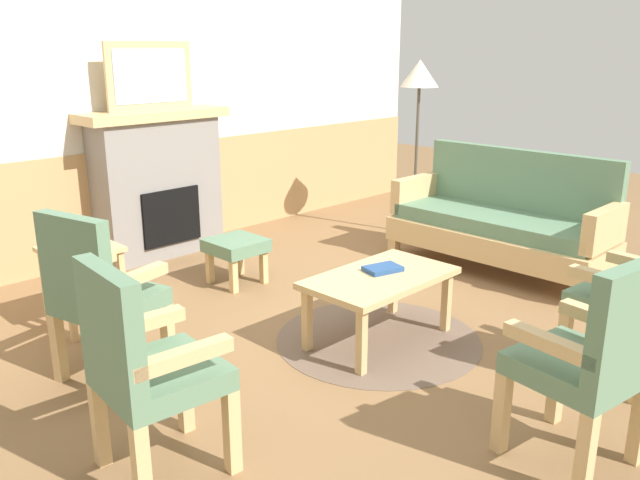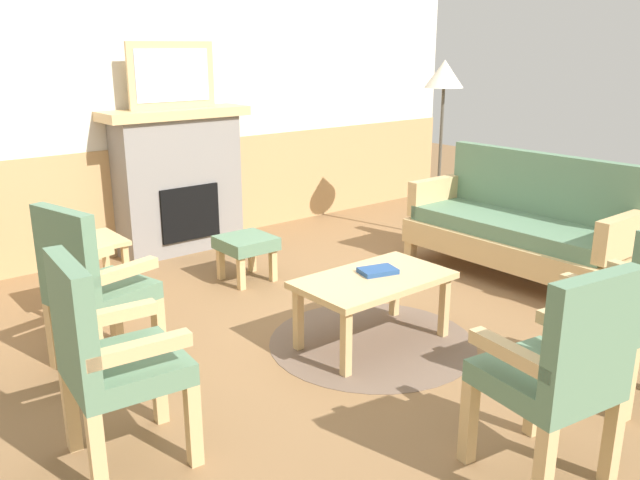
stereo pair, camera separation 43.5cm
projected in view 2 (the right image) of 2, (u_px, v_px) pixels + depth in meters
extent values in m
plane|color=olive|center=(354.00, 332.00, 4.28)|extent=(14.00, 14.00, 0.00)
cube|color=silver|center=(160.00, 99.00, 5.82)|extent=(7.20, 0.12, 2.70)
cube|color=tan|center=(170.00, 195.00, 6.02)|extent=(7.20, 0.02, 0.95)
cube|color=gray|center=(179.00, 185.00, 5.85)|extent=(1.10, 0.36, 1.20)
cube|color=black|center=(191.00, 213.00, 5.77)|extent=(0.56, 0.02, 0.48)
cube|color=tan|center=(174.00, 113.00, 5.67)|extent=(1.30, 0.44, 0.08)
cube|color=tan|center=(172.00, 75.00, 5.58)|extent=(0.80, 0.03, 0.56)
cube|color=#9EB2D1|center=(173.00, 75.00, 5.56)|extent=(0.68, 0.01, 0.44)
cube|color=tan|center=(410.00, 250.00, 5.73)|extent=(0.08, 0.08, 0.16)
cube|color=tan|center=(590.00, 307.00, 4.49)|extent=(0.08, 0.08, 0.16)
cube|color=tan|center=(455.00, 238.00, 6.09)|extent=(0.08, 0.08, 0.16)
cube|color=tan|center=(632.00, 287.00, 4.85)|extent=(0.08, 0.08, 0.16)
cube|color=tan|center=(514.00, 246.00, 5.24)|extent=(0.70, 1.80, 0.20)
cube|color=#5B7F60|center=(516.00, 227.00, 5.19)|extent=(0.60, 1.70, 0.12)
cube|color=#5B7F60|center=(541.00, 184.00, 5.29)|extent=(0.10, 1.70, 0.50)
cube|color=tan|center=(435.00, 195.00, 5.79)|extent=(0.60, 0.10, 0.30)
cube|color=tan|center=(622.00, 237.00, 4.53)|extent=(0.60, 0.10, 0.30)
cube|color=tan|center=(346.00, 343.00, 3.66)|extent=(0.05, 0.05, 0.40)
cube|color=tan|center=(444.00, 307.00, 4.17)|extent=(0.05, 0.05, 0.40)
cube|color=tan|center=(298.00, 319.00, 3.99)|extent=(0.05, 0.05, 0.40)
cube|color=tan|center=(395.00, 288.00, 4.50)|extent=(0.05, 0.05, 0.40)
cube|color=tan|center=(374.00, 280.00, 4.02)|extent=(0.96, 0.56, 0.04)
cylinder|color=brown|center=(372.00, 342.00, 4.14)|extent=(1.31, 1.31, 0.01)
cube|color=navy|center=(378.00, 271.00, 4.07)|extent=(0.26, 0.21, 0.03)
cube|color=tan|center=(241.00, 273.00, 4.99)|extent=(0.05, 0.05, 0.26)
cube|color=tan|center=(273.00, 265.00, 5.18)|extent=(0.05, 0.05, 0.26)
cube|color=tan|center=(221.00, 264.00, 5.22)|extent=(0.05, 0.05, 0.26)
cube|color=tan|center=(252.00, 256.00, 5.40)|extent=(0.05, 0.05, 0.26)
cube|color=#5B7F60|center=(246.00, 243.00, 5.14)|extent=(0.40, 0.40, 0.10)
cube|color=tan|center=(115.00, 313.00, 4.08)|extent=(0.07, 0.07, 0.40)
cube|color=tan|center=(159.00, 330.00, 3.84)|extent=(0.07, 0.07, 0.40)
cube|color=tan|center=(54.00, 335.00, 3.76)|extent=(0.07, 0.07, 0.40)
cube|color=tan|center=(97.00, 355.00, 3.52)|extent=(0.07, 0.07, 0.40)
cube|color=#5B7F60|center=(103.00, 292.00, 3.73)|extent=(0.58, 0.58, 0.10)
cube|color=#5B7F60|center=(66.00, 253.00, 3.49)|extent=(0.19, 0.49, 0.48)
cube|color=tan|center=(79.00, 257.00, 3.80)|extent=(0.44, 0.17, 0.06)
cube|color=tan|center=(122.00, 272.00, 3.56)|extent=(0.44, 0.17, 0.06)
cube|color=tan|center=(159.00, 385.00, 3.21)|extent=(0.07, 0.07, 0.40)
cube|color=tan|center=(193.00, 424.00, 2.88)|extent=(0.07, 0.07, 0.40)
cube|color=tan|center=(71.00, 411.00, 2.99)|extent=(0.07, 0.07, 0.40)
cube|color=tan|center=(97.00, 456.00, 2.65)|extent=(0.07, 0.07, 0.40)
cube|color=#5B7F60|center=(126.00, 367.00, 2.86)|extent=(0.52, 0.52, 0.10)
cube|color=#5B7F60|center=(72.00, 316.00, 2.67)|extent=(0.13, 0.49, 0.48)
cube|color=tan|center=(109.00, 316.00, 2.98)|extent=(0.44, 0.11, 0.06)
cube|color=tan|center=(139.00, 349.00, 2.65)|extent=(0.44, 0.11, 0.06)
cube|color=tan|center=(469.00, 421.00, 2.90)|extent=(0.07, 0.07, 0.40)
cube|color=tan|center=(535.00, 397.00, 3.11)|extent=(0.07, 0.07, 0.40)
cube|color=tan|center=(543.00, 472.00, 2.56)|extent=(0.07, 0.07, 0.40)
cube|color=tan|center=(612.00, 441.00, 2.76)|extent=(0.07, 0.07, 0.40)
cube|color=#5B7F60|center=(544.00, 379.00, 2.76)|extent=(0.55, 0.55, 0.10)
cube|color=#5B7F60|center=(593.00, 334.00, 2.51)|extent=(0.49, 0.15, 0.48)
cube|color=tan|center=(513.00, 354.00, 2.61)|extent=(0.14, 0.45, 0.06)
cube|color=tan|center=(581.00, 332.00, 2.81)|extent=(0.14, 0.45, 0.06)
cube|color=tan|center=(556.00, 351.00, 3.57)|extent=(0.07, 0.07, 0.40)
cube|color=tan|center=(603.00, 333.00, 3.79)|extent=(0.07, 0.07, 0.40)
cube|color=tan|center=(627.00, 383.00, 3.23)|extent=(0.07, 0.07, 0.40)
cube|color=#5B7F60|center=(620.00, 313.00, 3.44)|extent=(0.53, 0.53, 0.10)
cube|color=tan|center=(600.00, 291.00, 3.28)|extent=(0.12, 0.45, 0.06)
cube|color=tan|center=(56.00, 279.00, 4.50)|extent=(0.04, 0.04, 0.52)
cube|color=tan|center=(107.00, 268.00, 4.72)|extent=(0.04, 0.04, 0.52)
cube|color=tan|center=(75.00, 294.00, 4.23)|extent=(0.04, 0.04, 0.52)
cube|color=tan|center=(127.00, 281.00, 4.45)|extent=(0.04, 0.04, 0.52)
cube|color=tan|center=(87.00, 242.00, 4.39)|extent=(0.44, 0.44, 0.03)
cylinder|color=#332D28|center=(436.00, 234.00, 6.44)|extent=(0.24, 0.24, 0.03)
cylinder|color=#4C473D|center=(440.00, 163.00, 6.23)|extent=(0.03, 0.03, 1.40)
cone|color=silver|center=(444.00, 74.00, 6.00)|extent=(0.36, 0.36, 0.25)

